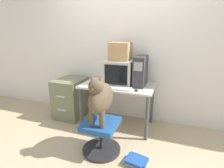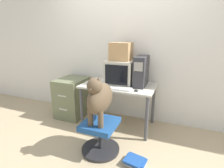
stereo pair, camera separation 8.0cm
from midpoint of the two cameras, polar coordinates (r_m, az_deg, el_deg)
ground_plane at (r=2.84m, az=0.39°, el=-16.15°), size 12.00×12.00×0.00m
wall_back at (r=3.11m, az=5.53°, el=12.10°), size 8.00×0.05×2.60m
desk at (r=2.86m, az=2.88°, el=-2.07°), size 1.17×0.68×0.72m
crt_monitor at (r=2.87m, az=3.72°, el=3.95°), size 0.44×0.45×0.38m
pc_tower at (r=2.77m, az=10.33°, el=4.18°), size 0.17×0.42×0.47m
keyboard at (r=2.61m, az=2.20°, el=-1.34°), size 0.47×0.16×0.03m
computer_mouse at (r=2.52m, az=8.84°, el=-2.14°), size 0.06×0.04×0.03m
office_chair at (r=2.39m, az=-2.85°, el=-16.39°), size 0.51×0.51×0.43m
dog at (r=2.15m, az=-3.07°, el=-4.49°), size 0.25×0.53×0.63m
filing_cabinet at (r=3.38m, az=-12.13°, el=-4.26°), size 0.49×0.59×0.72m
cardboard_box at (r=2.82m, az=3.86°, el=10.57°), size 0.32×0.31×0.28m
book_stack_floor at (r=2.31m, az=8.55°, el=-23.71°), size 0.27×0.24×0.08m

